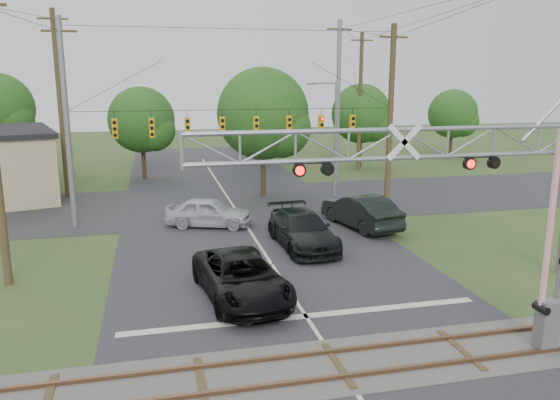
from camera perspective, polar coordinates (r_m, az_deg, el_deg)
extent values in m
cube|color=#242426|center=(23.81, -0.26, -7.68)|extent=(14.00, 90.00, 0.02)
cube|color=#242426|center=(37.05, -5.10, -0.33)|extent=(90.00, 12.00, 0.02)
cube|color=#514C46|center=(16.80, 6.11, -16.83)|extent=(90.00, 3.20, 0.05)
cube|color=brown|center=(16.18, 7.00, -17.80)|extent=(90.00, 0.12, 0.14)
cube|color=brown|center=(17.36, 5.31, -15.51)|extent=(90.00, 0.12, 0.14)
cylinder|color=gray|center=(19.89, 27.02, -12.87)|extent=(0.98, 0.98, 0.33)
cube|color=#5F5F62|center=(19.09, 26.10, -11.70)|extent=(0.60, 0.49, 1.63)
cube|color=red|center=(17.88, 26.44, -2.05)|extent=(0.15, 0.10, 5.45)
cylinder|color=gray|center=(32.20, -21.36, 7.26)|extent=(0.32, 0.32, 11.50)
cylinder|color=#3E311C|center=(35.01, 11.43, 8.22)|extent=(0.36, 0.36, 11.50)
cylinder|color=black|center=(32.22, -4.30, 9.40)|extent=(19.00, 0.03, 0.03)
cube|color=#D3990E|center=(31.96, -16.86, 7.17)|extent=(0.30, 0.30, 1.10)
cube|color=#D3990E|center=(31.90, -13.25, 7.36)|extent=(0.30, 0.30, 1.10)
cube|color=#D3990E|center=(31.96, -9.64, 7.52)|extent=(0.30, 0.30, 1.10)
cube|color=#D3990E|center=(32.14, -6.05, 7.66)|extent=(0.30, 0.30, 1.10)
cube|color=#D3990E|center=(32.45, -2.51, 7.76)|extent=(0.30, 0.30, 1.10)
cube|color=#D3990E|center=(32.88, 0.95, 7.83)|extent=(0.30, 0.30, 1.10)
cube|color=#D3990E|center=(33.42, 4.31, 7.88)|extent=(0.30, 0.30, 1.10)
cube|color=#D3990E|center=(34.07, 7.55, 7.89)|extent=(0.30, 0.30, 1.10)
imported|color=black|center=(21.07, -4.06, -8.04)|extent=(3.52, 6.37, 1.69)
imported|color=black|center=(27.29, 2.36, -3.11)|extent=(2.72, 6.15, 1.76)
imported|color=#B4B7BD|center=(31.25, -7.44, -1.28)|extent=(5.23, 3.44, 1.66)
imported|color=black|center=(31.15, 8.44, -1.15)|extent=(3.15, 6.00, 1.88)
cylinder|color=gray|center=(38.65, 5.80, 6.28)|extent=(0.18, 0.18, 8.13)
cylinder|color=gray|center=(38.14, 4.62, 12.07)|extent=(1.81, 0.11, 0.11)
cube|color=#5F5F62|center=(37.88, 3.28, 12.02)|extent=(0.54, 0.23, 0.14)
cylinder|color=#3E311C|center=(41.15, -21.99, 9.14)|extent=(0.34, 0.34, 12.87)
cube|color=#3E311C|center=(41.30, -22.67, 17.09)|extent=(2.00, 0.12, 0.12)
cylinder|color=gray|center=(43.47, 6.08, 9.93)|extent=(0.34, 0.34, 12.62)
cube|color=#3E311C|center=(43.59, 6.25, 17.32)|extent=(2.00, 0.12, 0.12)
cylinder|color=#3E311C|center=(50.15, 8.36, 9.99)|extent=(0.34, 0.34, 12.24)
cube|color=#3E311C|center=(50.21, 8.56, 16.18)|extent=(2.00, 0.12, 0.12)
cylinder|color=#362618|center=(54.76, -27.03, 4.66)|extent=(0.36, 0.36, 4.04)
cylinder|color=#362618|center=(47.13, -14.07, 4.26)|extent=(0.36, 0.36, 3.51)
sphere|color=#204E16|center=(46.79, -14.28, 8.13)|extent=(5.42, 5.42, 5.42)
cylinder|color=#362618|center=(38.93, -1.77, 3.43)|extent=(0.36, 0.36, 4.16)
sphere|color=#204E16|center=(38.51, -1.81, 8.99)|extent=(6.42, 6.42, 6.42)
cylinder|color=#362618|center=(54.61, -1.55, 5.62)|extent=(0.36, 0.36, 3.32)
sphere|color=#204E16|center=(54.33, -1.57, 8.79)|extent=(5.13, 5.13, 5.13)
cylinder|color=#362618|center=(52.57, 8.35, 5.37)|extent=(0.36, 0.36, 3.59)
sphere|color=#204E16|center=(52.27, 8.46, 8.92)|extent=(5.55, 5.55, 5.55)
cylinder|color=#362618|center=(61.16, 17.41, 5.79)|extent=(0.36, 0.36, 3.30)
sphere|color=#204E16|center=(60.91, 17.59, 8.59)|extent=(5.10, 5.10, 5.10)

